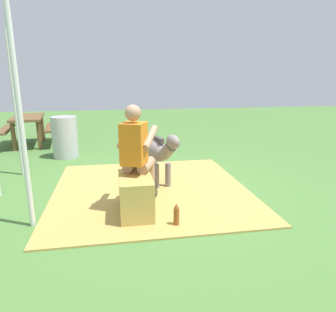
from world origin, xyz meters
TOP-DOWN VIEW (x-y plane):
  - ground_plane at (0.00, 0.00)m, footprint 24.00×24.00m
  - hay_patch at (-0.02, 0.19)m, footprint 3.04×2.95m
  - hay_bale at (-0.81, 0.49)m, footprint 0.80×0.41m
  - person_seated at (-0.65, 0.44)m, footprint 0.72×0.57m
  - pony_standing at (0.23, 0.05)m, footprint 1.33×0.54m
  - soda_bottle at (-1.24, 0.04)m, footprint 0.07×0.07m
  - water_barrel at (2.34, 1.78)m, footprint 0.54×0.54m
  - tent_pole_left at (-0.93, 1.72)m, footprint 0.06×0.06m
  - tent_pole_right at (1.17, 2.37)m, footprint 0.06×0.06m
  - picnic_bench at (3.73, 2.87)m, footprint 1.66×1.49m

SIDE VIEW (x-z plane):
  - ground_plane at x=0.00m, z-range 0.00..0.00m
  - hay_patch at x=-0.02m, z-range 0.00..0.02m
  - soda_bottle at x=-1.24m, z-range 0.00..0.29m
  - hay_bale at x=-0.81m, z-range 0.00..0.52m
  - water_barrel at x=2.34m, z-range 0.00..0.89m
  - pony_standing at x=0.23m, z-range 0.10..1.03m
  - picnic_bench at x=3.73m, z-range 0.20..0.95m
  - person_seated at x=-0.65m, z-range 0.08..1.48m
  - tent_pole_left at x=-0.93m, z-range 0.00..2.47m
  - tent_pole_right at x=1.17m, z-range 0.00..2.47m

